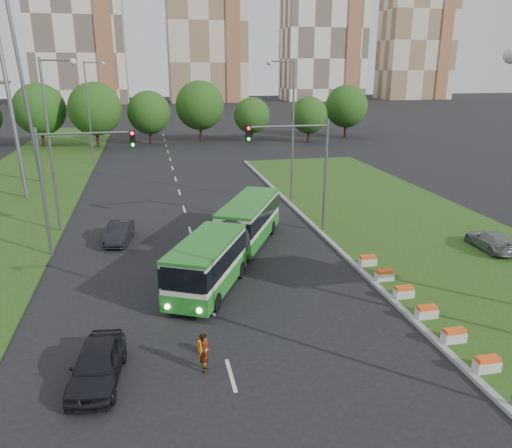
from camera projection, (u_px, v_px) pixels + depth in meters
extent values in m
plane|color=black|center=(270.00, 300.00, 25.49)|extent=(360.00, 360.00, 0.00)
cube|color=#264513|center=(420.00, 233.00, 35.53)|extent=(14.00, 60.00, 0.15)
cube|color=gray|center=(328.00, 240.00, 34.13)|extent=(0.30, 60.00, 0.18)
cube|color=#264513|center=(12.00, 198.00, 45.17)|extent=(12.00, 110.00, 0.10)
cylinder|color=slate|center=(325.00, 177.00, 34.88)|extent=(0.20, 0.20, 8.00)
cylinder|color=slate|center=(288.00, 126.00, 33.24)|extent=(5.50, 0.14, 0.14)
cube|color=black|center=(248.00, 133.00, 32.81)|extent=(0.32, 0.32, 1.00)
cylinder|color=slate|center=(43.00, 194.00, 30.27)|extent=(0.20, 0.20, 8.00)
cylinder|color=slate|center=(85.00, 133.00, 29.73)|extent=(5.50, 0.14, 0.14)
cube|color=black|center=(132.00, 139.00, 30.40)|extent=(0.32, 0.32, 1.00)
cube|color=silver|center=(75.00, 16.00, 152.39)|extent=(28.00, 15.00, 52.00)
cube|color=beige|center=(206.00, 22.00, 160.71)|extent=(25.00, 15.00, 50.00)
cube|color=silver|center=(324.00, 29.00, 169.18)|extent=(27.00, 15.00, 47.00)
cube|color=beige|center=(417.00, 41.00, 177.25)|extent=(24.00, 14.00, 40.00)
cube|color=beige|center=(241.00, 265.00, 25.76)|extent=(2.33, 6.44, 2.52)
cube|color=beige|center=(218.00, 219.00, 33.45)|extent=(2.33, 7.84, 2.52)
cylinder|color=black|center=(229.00, 242.00, 29.29)|extent=(2.33, 1.17, 2.33)
cube|color=#207322|center=(241.00, 280.00, 26.01)|extent=(2.41, 6.49, 0.89)
cube|color=#207322|center=(219.00, 231.00, 33.71)|extent=(2.41, 7.89, 0.89)
cube|color=black|center=(240.00, 257.00, 25.63)|extent=(2.41, 6.49, 0.98)
cube|color=black|center=(218.00, 213.00, 33.33)|extent=(2.41, 7.89, 0.98)
imported|color=black|center=(97.00, 365.00, 18.71)|extent=(2.21, 4.49, 1.47)
imported|color=black|center=(119.00, 232.00, 33.78)|extent=(1.98, 4.24, 1.34)
imported|color=gray|center=(491.00, 240.00, 32.00)|extent=(1.88, 4.22, 1.20)
imported|color=gray|center=(205.00, 352.00, 19.37)|extent=(0.49, 0.65, 1.63)
cube|color=orange|center=(203.00, 347.00, 20.79)|extent=(0.31, 0.26, 0.53)
cylinder|color=black|center=(203.00, 352.00, 20.73)|extent=(0.04, 0.12, 0.12)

